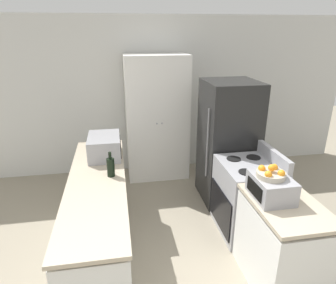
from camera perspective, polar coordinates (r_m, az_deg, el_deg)
wall_back at (r=5.16m, az=-3.04°, el=8.64°), size 7.00×0.06×2.60m
counter_left at (r=3.48m, az=-12.86°, el=-13.84°), size 0.60×2.38×0.89m
counter_right at (r=3.23m, az=20.63°, el=-17.85°), size 0.60×0.87×0.89m
pantry_cabinet at (r=4.91m, az=-2.14°, el=4.55°), size 1.00×0.59×2.02m
stove at (r=3.83m, az=14.74°, el=-10.17°), size 0.66×0.77×1.05m
refrigerator at (r=4.32m, az=11.31°, el=-0.10°), size 0.73×0.76×1.74m
microwave at (r=3.76m, az=-12.00°, el=-0.79°), size 0.39×0.54×0.26m
wine_bottle at (r=3.26m, az=-10.86°, el=-4.65°), size 0.08×0.08×0.28m
toaster_oven at (r=2.96m, az=19.03°, el=-8.19°), size 0.33×0.41×0.22m
fruit_bowl at (r=2.89m, az=19.04°, el=-5.65°), size 0.26×0.26×0.13m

